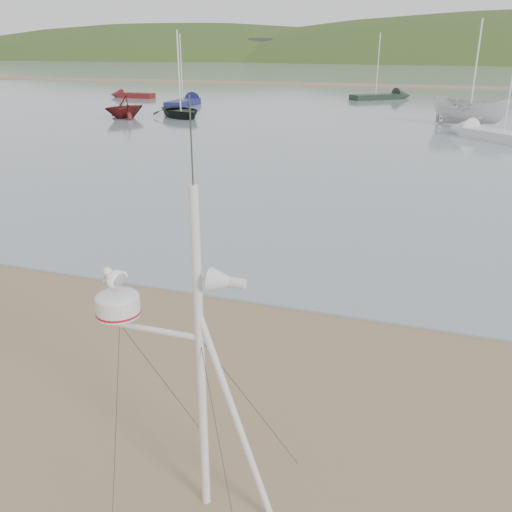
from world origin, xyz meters
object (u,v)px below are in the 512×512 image
(mast_rig, at_px, (197,425))
(sailboat_white_near, at_px, (480,132))
(boat_dark, at_px, (180,85))
(dinghy_red_far, at_px, (127,95))
(sailboat_blue_near, at_px, (190,101))
(boat_white, at_px, (473,86))
(sailboat_dark_mid, at_px, (390,96))
(boat_red, at_px, (123,96))

(mast_rig, relative_size, sailboat_white_near, 0.71)
(boat_dark, relative_size, dinghy_red_far, 0.92)
(sailboat_blue_near, distance_m, sailboat_white_near, 26.24)
(dinghy_red_far, relative_size, sailboat_white_near, 0.78)
(boat_white, xyz_separation_m, dinghy_red_far, (-31.74, 11.30, -2.22))
(sailboat_dark_mid, bearing_deg, sailboat_white_near, -72.51)
(boat_red, distance_m, sailboat_blue_near, 10.69)
(boat_white, relative_size, dinghy_red_far, 1.03)
(dinghy_red_far, bearing_deg, boat_dark, -46.62)
(sailboat_white_near, bearing_deg, mast_rig, -97.86)
(sailboat_dark_mid, xyz_separation_m, sailboat_white_near, (7.27, -23.06, 0.00))
(sailboat_dark_mid, bearing_deg, boat_red, -126.50)
(boat_white, bearing_deg, sailboat_blue_near, 93.94)
(sailboat_blue_near, relative_size, sailboat_white_near, 1.04)
(boat_dark, xyz_separation_m, boat_white, (19.29, 1.87, 0.25))
(boat_dark, bearing_deg, boat_white, -43.82)
(boat_white, distance_m, sailboat_blue_near, 24.08)
(boat_red, height_order, sailboat_white_near, sailboat_white_near)
(sailboat_blue_near, bearing_deg, boat_red, -89.97)
(sailboat_blue_near, xyz_separation_m, sailboat_dark_mid, (16.14, 11.18, -0.00))
(mast_rig, height_order, sailboat_white_near, sailboat_white_near)
(boat_dark, height_order, dinghy_red_far, boat_dark)
(sailboat_white_near, bearing_deg, dinghy_red_far, 153.55)
(boat_white, height_order, dinghy_red_far, boat_white)
(dinghy_red_far, distance_m, sailboat_white_near, 36.02)
(mast_rig, xyz_separation_m, boat_white, (3.45, 33.46, 1.46))
(boat_red, height_order, sailboat_dark_mid, sailboat_dark_mid)
(sailboat_white_near, bearing_deg, sailboat_blue_near, 153.10)
(boat_red, bearing_deg, dinghy_red_far, 148.67)
(dinghy_red_far, bearing_deg, mast_rig, -57.71)
(dinghy_red_far, height_order, sailboat_white_near, sailboat_white_near)
(boat_white, xyz_separation_m, sailboat_blue_near, (-22.89, 7.14, -2.20))
(dinghy_red_far, bearing_deg, boat_red, -59.09)
(boat_red, relative_size, sailboat_blue_near, 0.47)
(boat_white, bearing_deg, boat_dark, 116.79)
(sailboat_blue_near, bearing_deg, dinghy_red_far, 154.78)
(mast_rig, xyz_separation_m, sailboat_white_near, (3.96, 28.72, -0.75))
(mast_rig, xyz_separation_m, dinghy_red_far, (-28.28, 44.76, -0.76))
(boat_dark, relative_size, boat_red, 1.49)
(dinghy_red_far, bearing_deg, sailboat_white_near, -26.45)
(mast_rig, distance_m, dinghy_red_far, 52.95)
(boat_white, bearing_deg, dinghy_red_far, 91.65)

